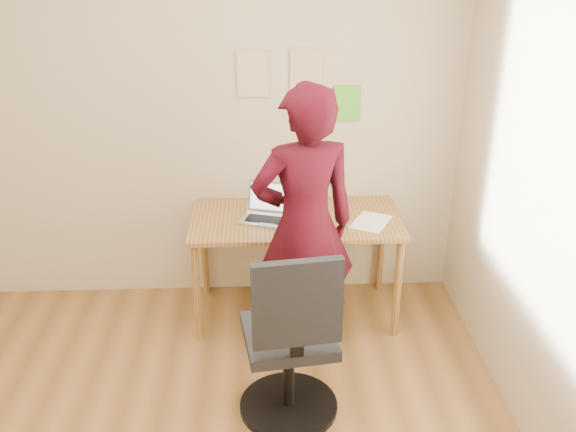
{
  "coord_description": "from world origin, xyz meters",
  "views": [
    {
      "loc": [
        0.37,
        -2.49,
        2.52
      ],
      "look_at": [
        0.52,
        0.95,
        0.95
      ],
      "focal_mm": 40.0,
      "sensor_mm": 36.0,
      "label": 1
    }
  ],
  "objects_px": {
    "desk": "(296,229)",
    "laptop": "(267,211)",
    "office_chair": "(291,349)",
    "phone": "(325,230)",
    "person": "(304,227)"
  },
  "relations": [
    {
      "from": "desk",
      "to": "office_chair",
      "type": "xyz_separation_m",
      "value": [
        -0.08,
        -1.06,
        -0.19
      ]
    },
    {
      "from": "desk",
      "to": "laptop",
      "type": "xyz_separation_m",
      "value": [
        -0.19,
        0.01,
        0.14
      ]
    },
    {
      "from": "desk",
      "to": "phone",
      "type": "distance_m",
      "value": 0.29
    },
    {
      "from": "office_chair",
      "to": "desk",
      "type": "bearing_deg",
      "value": 77.34
    },
    {
      "from": "desk",
      "to": "laptop",
      "type": "distance_m",
      "value": 0.24
    },
    {
      "from": "laptop",
      "to": "person",
      "type": "xyz_separation_m",
      "value": [
        0.22,
        -0.45,
        0.09
      ]
    },
    {
      "from": "laptop",
      "to": "office_chair",
      "type": "distance_m",
      "value": 1.13
    },
    {
      "from": "desk",
      "to": "person",
      "type": "height_order",
      "value": "person"
    },
    {
      "from": "laptop",
      "to": "office_chair",
      "type": "xyz_separation_m",
      "value": [
        0.11,
        -1.07,
        -0.33
      ]
    },
    {
      "from": "laptop",
      "to": "desk",
      "type": "bearing_deg",
      "value": 13.23
    },
    {
      "from": "office_chair",
      "to": "person",
      "type": "distance_m",
      "value": 0.76
    },
    {
      "from": "office_chair",
      "to": "person",
      "type": "height_order",
      "value": "person"
    },
    {
      "from": "desk",
      "to": "phone",
      "type": "height_order",
      "value": "phone"
    },
    {
      "from": "phone",
      "to": "office_chair",
      "type": "height_order",
      "value": "office_chair"
    },
    {
      "from": "desk",
      "to": "office_chair",
      "type": "bearing_deg",
      "value": -94.41
    }
  ]
}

